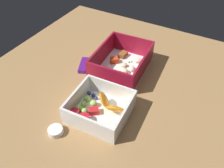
# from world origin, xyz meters

# --- Properties ---
(table_surface) EXTENTS (0.80, 0.80, 0.02)m
(table_surface) POSITION_xyz_m (0.00, 0.00, 0.01)
(table_surface) COLOR #9E7547
(table_surface) RESTS_ON ground
(pasta_container) EXTENTS (0.19, 0.16, 0.07)m
(pasta_container) POSITION_xyz_m (0.08, 0.02, 0.04)
(pasta_container) COLOR white
(pasta_container) RESTS_ON table_surface
(fruit_bowl) EXTENTS (0.14, 0.15, 0.05)m
(fruit_bowl) POSITION_xyz_m (-0.11, -0.02, 0.04)
(fruit_bowl) COLOR white
(fruit_bowl) RESTS_ON table_surface
(candy_bar) EXTENTS (0.07, 0.05, 0.01)m
(candy_bar) POSITION_xyz_m (0.03, 0.13, 0.03)
(candy_bar) COLOR #51197A
(candy_bar) RESTS_ON table_surface
(paper_cup_liner) EXTENTS (0.04, 0.04, 0.02)m
(paper_cup_liner) POSITION_xyz_m (-0.21, 0.04, 0.03)
(paper_cup_liner) COLOR white
(paper_cup_liner) RESTS_ON table_surface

